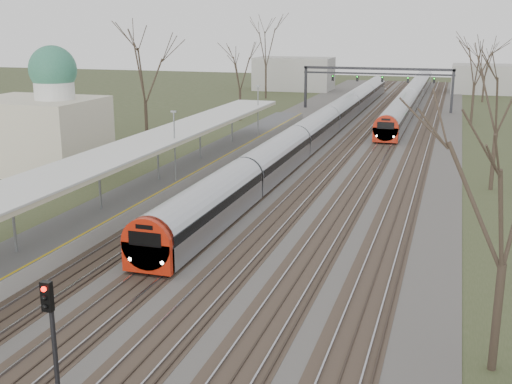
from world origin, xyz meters
The scene contains 11 objects.
track_bed centered at (0.26, 55.00, 0.06)m, with size 24.00×160.00×0.22m.
platform centered at (-9.05, 37.50, 0.50)m, with size 3.50×69.00×1.00m, color #9E9B93.
canopy centered at (-9.05, 32.99, 3.93)m, with size 4.10×50.00×3.11m.
dome_building centered at (-21.71, 38.00, 3.72)m, with size 10.00×8.00×10.30m.
signal_gantry centered at (0.29, 84.99, 4.91)m, with size 21.00×0.59×6.08m.
tree_west_far centered at (-17.00, 48.00, 8.02)m, with size 5.50×5.50×11.33m.
tree_east_near centered at (13.00, 15.00, 6.55)m, with size 4.50×4.50×9.27m.
tree_east_far centered at (14.00, 42.00, 7.29)m, with size 5.00×5.00×10.30m.
train_near centered at (-2.50, 63.87, 1.48)m, with size 2.62×90.21×3.05m.
train_far centered at (4.50, 95.44, 1.48)m, with size 2.62×75.21×3.05m.
signal_post centered at (-0.75, 9.01, 2.72)m, with size 0.35×0.45×4.10m.
Camera 1 is at (11.09, -6.93, 11.89)m, focal length 45.00 mm.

